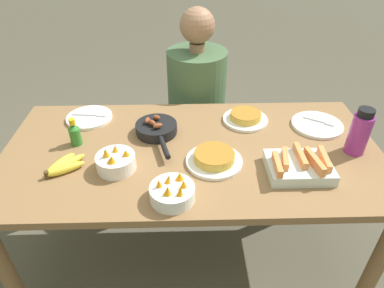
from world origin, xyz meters
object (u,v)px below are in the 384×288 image
(water_bottle, at_px, (360,132))
(empty_plate_near_front, at_px, (89,117))
(hot_sauce_bottle, at_px, (75,133))
(frittata_plate_center, at_px, (245,118))
(fruit_bowl_citrus, at_px, (116,162))
(person_figure, at_px, (196,121))
(banana_bunch, at_px, (63,166))
(frittata_plate_side, at_px, (214,158))
(melon_tray, at_px, (299,166))
(skillet, at_px, (157,129))
(fruit_bowl_mango, at_px, (172,192))
(empty_plate_far_left, at_px, (317,125))

(water_bottle, bearing_deg, empty_plate_near_front, 165.81)
(hot_sauce_bottle, bearing_deg, frittata_plate_center, 12.36)
(water_bottle, relative_size, hot_sauce_bottle, 1.62)
(fruit_bowl_citrus, xyz_separation_m, person_figure, (0.37, 0.80, -0.30))
(banana_bunch, relative_size, water_bottle, 0.77)
(banana_bunch, xyz_separation_m, frittata_plate_side, (0.64, 0.03, 0.00))
(melon_tray, bearing_deg, empty_plate_near_front, 154.75)
(empty_plate_near_front, bearing_deg, skillet, -22.55)
(fruit_bowl_mango, relative_size, water_bottle, 0.79)
(banana_bunch, bearing_deg, frittata_plate_center, 23.95)
(empty_plate_far_left, height_order, hot_sauce_bottle, hot_sauce_bottle)
(fruit_bowl_mango, height_order, fruit_bowl_citrus, fruit_bowl_citrus)
(melon_tray, height_order, empty_plate_far_left, melon_tray)
(frittata_plate_center, distance_m, empty_plate_far_left, 0.36)
(frittata_plate_side, xyz_separation_m, empty_plate_far_left, (0.55, 0.28, -0.02))
(hot_sauce_bottle, bearing_deg, skillet, 11.57)
(frittata_plate_center, height_order, hot_sauce_bottle, hot_sauce_bottle)
(empty_plate_near_front, relative_size, person_figure, 0.19)
(skillet, height_order, frittata_plate_center, skillet)
(skillet, xyz_separation_m, water_bottle, (0.91, -0.17, 0.08))
(empty_plate_far_left, height_order, fruit_bowl_mango, fruit_bowl_mango)
(banana_bunch, bearing_deg, water_bottle, 4.21)
(skillet, bearing_deg, banana_bunch, -69.74)
(water_bottle, bearing_deg, skillet, 169.34)
(fruit_bowl_citrus, distance_m, person_figure, 0.93)
(empty_plate_far_left, height_order, water_bottle, water_bottle)
(skillet, bearing_deg, empty_plate_far_left, 78.58)
(empty_plate_near_front, xyz_separation_m, fruit_bowl_mango, (0.45, -0.60, 0.03))
(fruit_bowl_citrus, relative_size, water_bottle, 0.75)
(skillet, bearing_deg, frittata_plate_center, 88.38)
(skillet, xyz_separation_m, frittata_plate_side, (0.26, -0.24, -0.01))
(empty_plate_far_left, xyz_separation_m, hot_sauce_bottle, (-1.18, -0.12, 0.05))
(banana_bunch, xyz_separation_m, skillet, (0.38, 0.27, 0.01))
(banana_bunch, height_order, melon_tray, melon_tray)
(empty_plate_far_left, bearing_deg, frittata_plate_center, 170.59)
(skillet, distance_m, fruit_bowl_citrus, 0.31)
(melon_tray, height_order, fruit_bowl_mango, fruit_bowl_mango)
(empty_plate_near_front, distance_m, fruit_bowl_mango, 0.75)
(frittata_plate_center, relative_size, fruit_bowl_mango, 1.33)
(person_figure, bearing_deg, empty_plate_far_left, -39.52)
(empty_plate_near_front, relative_size, water_bottle, 1.07)
(frittata_plate_center, height_order, person_figure, person_figure)
(skillet, bearing_deg, water_bottle, 64.71)
(frittata_plate_side, distance_m, water_bottle, 0.65)
(frittata_plate_side, bearing_deg, skillet, 138.10)
(water_bottle, xyz_separation_m, person_figure, (-0.69, 0.70, -0.37))
(empty_plate_far_left, xyz_separation_m, person_figure, (-0.59, 0.49, -0.27))
(melon_tray, distance_m, frittata_plate_side, 0.36)
(frittata_plate_center, relative_size, empty_plate_near_front, 0.98)
(empty_plate_far_left, bearing_deg, frittata_plate_side, -152.75)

